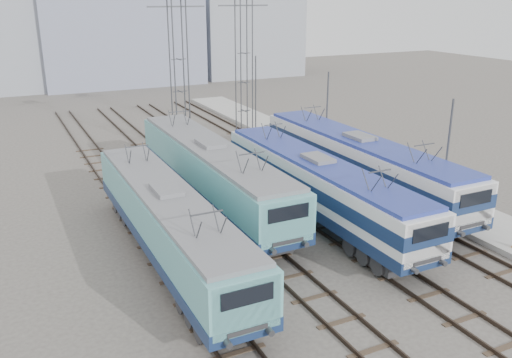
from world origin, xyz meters
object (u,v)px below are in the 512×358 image
object	(u,v)px
locomotive_center_left	(212,170)
locomotive_far_right	(360,161)
locomotive_center_right	(319,184)
locomotive_far_left	(170,221)
catenary_tower_west	(179,70)
mast_front	(446,162)
mast_rear	(256,94)
mast_mid	(327,119)
catenary_tower_east	(244,63)

from	to	relation	value
locomotive_center_left	locomotive_far_right	distance (m)	9.30
locomotive_center_left	locomotive_center_right	bearing A→B (deg)	-45.84
locomotive_far_left	locomotive_center_right	distance (m)	9.09
catenary_tower_west	mast_front	xyz separation A→B (m)	(8.60, -20.00, -3.14)
mast_front	mast_rear	xyz separation A→B (m)	(0.00, 24.00, 0.00)
locomotive_far_right	catenary_tower_west	xyz separation A→B (m)	(-6.75, 14.74, 4.27)
locomotive_center_right	mast_mid	distance (m)	11.12
catenary_tower_west	mast_rear	xyz separation A→B (m)	(8.60, 4.00, -3.14)
locomotive_far_left	catenary_tower_east	world-z (taller)	catenary_tower_east
locomotive_far_left	mast_front	size ratio (longest dim) A/B	2.51
mast_mid	mast_rear	distance (m)	12.00
locomotive_center_right	mast_mid	size ratio (longest dim) A/B	2.52
locomotive_far_left	locomotive_center_left	bearing A→B (deg)	52.75
locomotive_center_right	mast_mid	xyz separation A→B (m)	(6.35, 9.04, 1.24)
mast_mid	mast_rear	xyz separation A→B (m)	(0.00, 12.00, 0.00)
catenary_tower_east	mast_front	size ratio (longest dim) A/B	1.71
catenary_tower_east	mast_mid	bearing A→B (deg)	-78.14
mast_front	locomotive_far_right	bearing A→B (deg)	109.37
catenary_tower_east	mast_mid	xyz separation A→B (m)	(2.10, -10.00, -3.14)
locomotive_far_left	locomotive_center_right	bearing A→B (deg)	8.11
locomotive_center_right	mast_front	bearing A→B (deg)	-24.97
catenary_tower_west	locomotive_center_right	bearing A→B (deg)	-82.48
locomotive_center_left	catenary_tower_west	world-z (taller)	catenary_tower_west
catenary_tower_east	mast_mid	size ratio (longest dim) A/B	1.71
mast_front	mast_rear	distance (m)	24.00
locomotive_far_left	locomotive_center_left	world-z (taller)	locomotive_center_left
locomotive_center_right	locomotive_center_left	bearing A→B (deg)	134.16
locomotive_center_left	catenary_tower_east	size ratio (longest dim) A/B	1.57
locomotive_far_left	locomotive_center_right	size ratio (longest dim) A/B	0.99
catenary_tower_west	mast_mid	bearing A→B (deg)	-42.93
catenary_tower_east	catenary_tower_west	bearing A→B (deg)	-162.90
locomotive_far_left	mast_rear	bearing A→B (deg)	55.49
mast_mid	locomotive_far_left	bearing A→B (deg)	-146.07
mast_mid	locomotive_center_left	bearing A→B (deg)	-157.89
locomotive_center_left	catenary_tower_west	distance (m)	13.32
locomotive_center_left	mast_mid	world-z (taller)	mast_mid
locomotive_far_right	mast_front	xyz separation A→B (m)	(1.85, -5.26, 1.12)
catenary_tower_west	catenary_tower_east	world-z (taller)	same
locomotive_center_left	mast_front	bearing A→B (deg)	-34.98
locomotive_far_left	mast_mid	size ratio (longest dim) A/B	2.51
mast_front	locomotive_center_right	bearing A→B (deg)	155.03
mast_front	mast_rear	world-z (taller)	same
mast_front	mast_rear	bearing A→B (deg)	90.00
mast_mid	locomotive_center_right	bearing A→B (deg)	-125.08
mast_mid	mast_front	bearing A→B (deg)	-90.00
mast_front	mast_mid	size ratio (longest dim) A/B	1.00
locomotive_far_right	mast_rear	bearing A→B (deg)	84.36
locomotive_far_left	locomotive_far_right	world-z (taller)	locomotive_far_right
locomotive_far_left	catenary_tower_east	distance (m)	24.67
catenary_tower_west	mast_front	size ratio (longest dim) A/B	1.71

